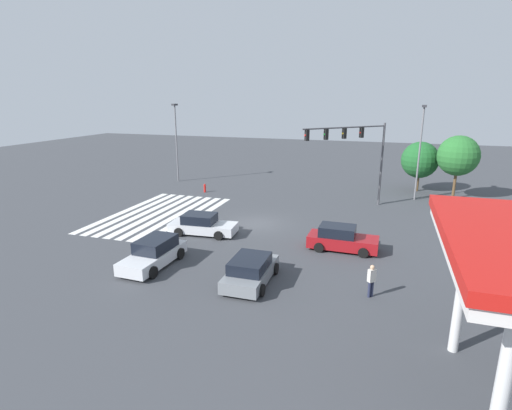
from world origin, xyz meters
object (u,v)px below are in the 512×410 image
Objects in this scene: car_0 at (250,270)px; car_1 at (202,225)px; street_light_pole_b at (176,136)px; car_2 at (154,253)px; tree_corner_a at (420,160)px; fire_hydrant at (205,188)px; traffic_signal_mast at (355,145)px; street_light_pole_a at (420,145)px; car_3 at (341,239)px; pedestrian at (371,279)px; tree_corner_b at (458,156)px.

car_1 is at bearing 42.23° from car_0.
car_2 is at bearing 25.49° from street_light_pole_b.
car_0 is 0.85× the size of tree_corner_a.
car_0 is 20.82m from fire_hydrant.
street_light_pole_a reaches higher than traffic_signal_mast.
street_light_pole_b is at bearing -82.87° from tree_corner_a.
car_0 is 0.98× the size of car_3.
traffic_signal_mast reaches higher than car_2.
car_2 is 1.06× the size of car_3.
tree_corner_a reaches higher than car_3.
street_light_pole_a is at bearing -6.12° from tree_corner_a.
traffic_signal_mast is 0.84× the size of street_light_pole_b.
fire_hydrant is at bearing 0.37° from pedestrian.
car_1 reaches higher than car_0.
car_2 is 0.77× the size of tree_corner_b.
car_1 is 5.57× the size of fire_hydrant.
tree_corner_a reaches higher than pedestrian.
car_0 is 7.29m from car_3.
tree_corner_b is at bearing 53.12° from tree_corner_a.
car_2 is 29.17m from tree_corner_b.
tree_corner_b reaches higher than car_3.
street_light_pole_a reaches higher than tree_corner_b.
car_3 is at bearing 46.41° from traffic_signal_mast.
car_2 is at bearing 85.87° from car_0.
tree_corner_a reaches higher than car_1.
tree_corner_a is at bearing 97.13° from street_light_pole_b.
car_0 is 0.49× the size of street_light_pole_a.
fire_hydrant is at bearing -70.40° from tree_corner_a.
tree_corner_a reaches higher than car_2.
car_0 is 2.58× the size of pedestrian.
car_0 is 26.84m from tree_corner_a.
car_2 is at bearing -96.94° from car_1.
car_2 is at bearing -32.07° from tree_corner_a.
street_light_pole_b is 25.90m from tree_corner_a.
car_3 is at bearing -16.37° from tree_corner_a.
car_0 is at bearing 49.13° from pedestrian.
car_3 is at bearing 52.04° from fire_hydrant.
tree_corner_a is at bearing -51.83° from pedestrian.
tree_corner_a is 21.83m from fire_hydrant.
fire_hydrant is at bearing -161.89° from car_2.
traffic_signal_mast reaches higher than car_3.
fire_hydrant is (-17.72, -10.92, -0.24)m from car_0.
traffic_signal_mast reaches higher than tree_corner_b.
car_1 reaches higher than fire_hydrant.
tree_corner_b is at bearing 91.82° from street_light_pole_b.
pedestrian is 23.53m from tree_corner_b.
car_3 is (-5.75, 9.88, -0.01)m from car_2.
street_light_pole_a reaches higher than car_0.
street_light_pole_a reaches higher than car_3.
fire_hydrant is (3.34, -19.98, -4.69)m from street_light_pole_a.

